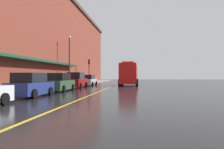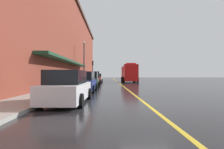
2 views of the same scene
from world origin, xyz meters
TOP-DOWN VIEW (x-y plane):
  - ground_plane at (0.00, 25.00)m, footprint 112.00×112.00m
  - sidewalk_left at (-6.20, 25.00)m, footprint 2.40×70.00m
  - lane_center_stripe at (0.00, 25.00)m, footprint 0.16×70.00m
  - brick_building_left at (-11.86, 23.99)m, footprint 10.10×64.00m
  - parked_car_0 at (-3.98, 0.90)m, footprint 2.14×4.73m
  - parked_car_1 at (-3.95, 6.93)m, footprint 2.09×4.17m
  - parked_car_2 at (-3.92, 12.62)m, footprint 2.04×4.76m
  - parked_car_3 at (-3.99, 18.78)m, footprint 2.05×4.86m
  - parked_car_4 at (-3.99, 25.16)m, footprint 2.12×4.85m
  - fire_truck at (2.20, 26.44)m, footprint 2.86×7.99m
  - parking_meter_0 at (-5.35, 8.43)m, footprint 0.14×0.18m
  - parking_meter_1 at (-5.35, 14.58)m, footprint 0.14×0.18m
  - parking_meter_2 at (-5.35, 12.27)m, footprint 0.14×0.18m
  - street_lamp_left at (-5.95, 22.00)m, footprint 0.44×0.44m
  - traffic_light_near at (-5.29, 31.49)m, footprint 0.38×0.36m

SIDE VIEW (x-z plane):
  - ground_plane at x=0.00m, z-range 0.00..0.00m
  - lane_center_stripe at x=0.00m, z-range 0.00..0.01m
  - sidewalk_left at x=-6.20m, z-range 0.00..0.15m
  - parked_car_4 at x=-3.99m, z-range -0.05..1.59m
  - parked_car_0 at x=-3.98m, z-range -0.05..1.63m
  - parked_car_1 at x=-3.95m, z-range -0.06..1.66m
  - parked_car_2 at x=-3.92m, z-range -0.06..1.70m
  - parked_car_3 at x=-3.99m, z-range -0.07..1.84m
  - parking_meter_0 at x=-5.35m, z-range 0.39..1.72m
  - parking_meter_1 at x=-5.35m, z-range 0.39..1.72m
  - parking_meter_2 at x=-5.35m, z-range 0.39..1.72m
  - fire_truck at x=2.20m, z-range -0.08..3.44m
  - traffic_light_near at x=-5.29m, z-range 1.01..5.31m
  - street_lamp_left at x=-5.95m, z-range 0.93..7.87m
  - brick_building_left at x=-11.86m, z-range 0.01..14.53m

